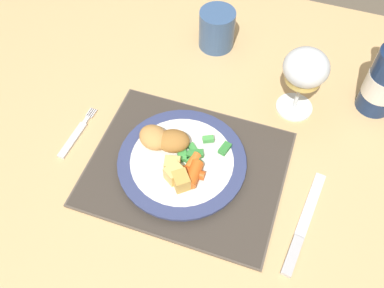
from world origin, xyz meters
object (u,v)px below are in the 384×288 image
Objects in this scene: dining_table at (181,140)px; drinking_cup at (217,28)px; fork at (75,136)px; wine_glass at (305,70)px; dinner_plate at (182,162)px; table_knife at (301,231)px.

dining_table is 0.26m from drinking_cup.
fork is 0.85× the size of wine_glass.
dining_table is 0.17m from dinner_plate.
table_knife is at bearing -76.18° from wine_glass.
table_knife is 0.29m from wine_glass.
table_knife reaches higher than fork.
dining_table is at bearing 35.83° from fork.
drinking_cup is at bearing 96.56° from dinner_plate.
dinner_plate reaches higher than fork.
fork is at bearing -118.16° from drinking_cup.
dinner_plate is 0.34m from drinking_cup.
dinner_plate is at bearing -68.32° from dining_table.
dinner_plate is 0.22m from fork.
table_knife is at bearing -6.49° from fork.
table_knife reaches higher than dining_table.
drinking_cup is at bearing 87.43° from dining_table.
table_knife is at bearing -55.19° from drinking_cup.
wine_glass is (-0.06, 0.26, 0.10)m from table_knife.
fork is (-0.17, -0.12, 0.10)m from dining_table.
table_knife is (0.45, -0.05, 0.00)m from fork.
wine_glass reaches higher than drinking_cup.
wine_glass is at bearing 22.09° from dining_table.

